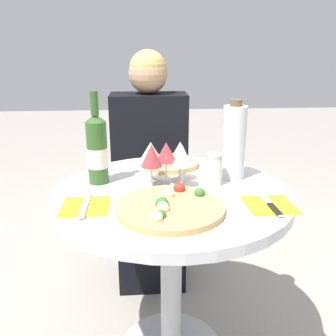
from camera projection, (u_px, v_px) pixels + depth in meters
dining_table at (171, 227)px, 1.36m from camera, size 0.84×0.84×0.72m
chair_behind_diner at (150, 188)px, 2.14m from camera, size 0.43×0.43×0.87m
seated_diner at (150, 179)px, 1.97m from camera, size 0.39×0.43×1.18m
pizza_large at (170, 207)px, 1.15m from camera, size 0.34×0.34×0.05m
pizza_small_far at (171, 163)px, 1.58m from camera, size 0.24×0.24×0.04m
wine_bottle at (97, 150)px, 1.35m from camera, size 0.08×0.08×0.34m
tall_carafe at (234, 142)px, 1.40m from camera, size 0.09×0.09×0.30m
sugar_shaker at (214, 170)px, 1.36m from camera, size 0.06×0.06×0.11m
wine_glass_front_left at (151, 156)px, 1.30m from camera, size 0.07×0.07×0.16m
wine_glass_center at (166, 153)px, 1.34m from camera, size 0.08×0.08×0.16m
wine_glass_back_right at (180, 152)px, 1.39m from camera, size 0.08×0.08×0.15m
wine_glass_front_right at (182, 156)px, 1.31m from camera, size 0.07×0.07×0.16m
wine_glass_back_left at (151, 152)px, 1.38m from camera, size 0.08×0.08×0.15m
place_setting_left at (85, 206)px, 1.18m from camera, size 0.15×0.19×0.01m
place_setting_right at (270, 205)px, 1.19m from camera, size 0.16×0.19×0.01m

